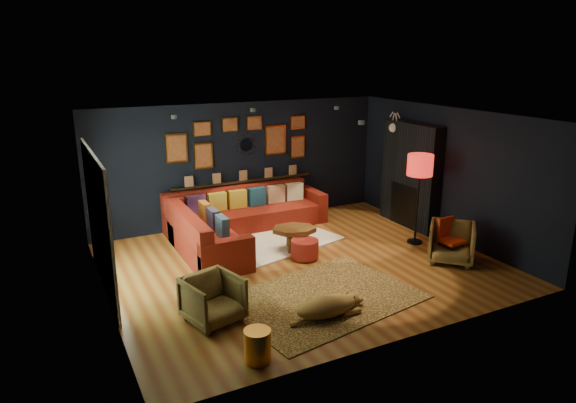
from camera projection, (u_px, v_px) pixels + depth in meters
name	position (u px, v px, depth m)	size (l,w,h in m)	color
floor	(301.00, 265.00, 9.05)	(6.50, 6.50, 0.00)	olive
room_walls	(302.00, 177.00, 8.60)	(6.50, 6.50, 6.50)	black
sectional	(232.00, 223.00, 10.24)	(3.41, 2.69, 0.86)	maroon
ledge	(243.00, 181.00, 11.09)	(3.20, 0.12, 0.04)	black
gallery_wall	(241.00, 140.00, 10.86)	(3.15, 0.04, 1.02)	gold
sunburst_mirror	(246.00, 145.00, 10.95)	(0.47, 0.16, 0.47)	silver
fireplace	(410.00, 179.00, 10.87)	(0.31, 1.60, 2.20)	black
deer_head	(400.00, 127.00, 11.03)	(0.50, 0.28, 0.45)	white
sliding_door	(99.00, 222.00, 7.87)	(0.06, 2.80, 2.20)	white
ceiling_spots	(281.00, 114.00, 9.02)	(3.30, 2.50, 0.06)	black
shag_rug	(269.00, 241.00, 10.15)	(2.47, 1.80, 0.03)	white
leopard_rug	(323.00, 298.00, 7.81)	(2.78, 1.99, 0.02)	tan
coffee_table	(294.00, 232.00, 9.59)	(1.01, 0.89, 0.42)	#583412
pouf	(305.00, 249.00, 9.24)	(0.50, 0.50, 0.33)	maroon
armchair_left	(213.00, 297.00, 7.05)	(0.71, 0.66, 0.73)	tan
armchair_right	(452.00, 241.00, 9.08)	(0.76, 0.71, 0.78)	tan
gold_stool	(257.00, 346.00, 6.17)	(0.33, 0.33, 0.42)	gold
orange_chair	(449.00, 236.00, 9.13)	(0.40, 0.40, 0.78)	black
floor_lamp	(420.00, 169.00, 9.67)	(0.48, 0.48, 1.76)	black
dog	(327.00, 303.00, 7.20)	(1.28, 0.63, 0.40)	#B78445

